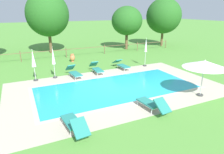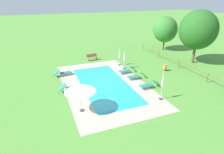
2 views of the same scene
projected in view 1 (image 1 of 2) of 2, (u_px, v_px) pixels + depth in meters
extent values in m
plane|color=#518E38|center=(117.00, 88.00, 13.03)|extent=(160.00, 160.00, 0.00)
cube|color=#B2A893|center=(117.00, 88.00, 13.03)|extent=(13.59, 8.01, 0.01)
cube|color=#23A8C1|center=(117.00, 88.00, 13.03)|extent=(10.12, 4.53, 0.01)
cube|color=#C0B59F|center=(103.00, 77.00, 15.07)|extent=(10.60, 0.24, 0.01)
cube|color=#C0B59F|center=(136.00, 102.00, 10.99)|extent=(10.60, 0.24, 0.01)
cube|color=#C0B59F|center=(178.00, 77.00, 15.13)|extent=(0.24, 4.53, 0.01)
cube|color=#C0B59F|center=(33.00, 102.00, 10.93)|extent=(0.24, 4.53, 0.01)
cube|color=#237A70|center=(75.00, 74.00, 14.82)|extent=(0.75, 1.36, 0.07)
cube|color=#237A70|center=(70.00, 67.00, 15.53)|extent=(0.68, 0.78, 0.57)
cube|color=silver|center=(75.00, 74.00, 14.84)|extent=(0.72, 1.33, 0.04)
cylinder|color=silver|center=(82.00, 77.00, 14.57)|extent=(0.04, 0.04, 0.28)
cylinder|color=silver|center=(75.00, 79.00, 14.31)|extent=(0.04, 0.04, 0.28)
cylinder|color=silver|center=(76.00, 74.00, 15.45)|extent=(0.04, 0.04, 0.28)
cylinder|color=silver|center=(70.00, 75.00, 15.19)|extent=(0.04, 0.04, 0.28)
cube|color=#237A70|center=(72.00, 121.00, 8.52)|extent=(0.72, 1.35, 0.07)
cube|color=#237A70|center=(80.00, 128.00, 7.63)|extent=(0.67, 0.79, 0.52)
cube|color=silver|center=(72.00, 122.00, 8.54)|extent=(0.69, 1.32, 0.04)
cylinder|color=silver|center=(62.00, 120.00, 8.90)|extent=(0.04, 0.04, 0.28)
cylinder|color=silver|center=(73.00, 117.00, 9.15)|extent=(0.04, 0.04, 0.28)
cylinder|color=silver|center=(71.00, 133.00, 8.00)|extent=(0.04, 0.04, 0.28)
cylinder|color=silver|center=(82.00, 129.00, 8.25)|extent=(0.04, 0.04, 0.28)
cube|color=#237A70|center=(123.00, 66.00, 16.87)|extent=(0.69, 1.34, 0.07)
cube|color=#237A70|center=(117.00, 61.00, 17.65)|extent=(0.65, 0.82, 0.45)
cube|color=silver|center=(123.00, 67.00, 16.88)|extent=(0.66, 1.31, 0.04)
cylinder|color=silver|center=(130.00, 69.00, 16.58)|extent=(0.04, 0.04, 0.28)
cylinder|color=silver|center=(124.00, 70.00, 16.35)|extent=(0.04, 0.04, 0.28)
cylinder|color=silver|center=(122.00, 66.00, 17.50)|extent=(0.04, 0.04, 0.28)
cylinder|color=silver|center=(117.00, 67.00, 17.26)|extent=(0.04, 0.04, 0.28)
cube|color=#237A70|center=(148.00, 102.00, 10.23)|extent=(0.72, 1.35, 0.07)
cube|color=#237A70|center=(162.00, 106.00, 9.35)|extent=(0.67, 0.77, 0.55)
cube|color=silver|center=(148.00, 103.00, 10.25)|extent=(0.69, 1.32, 0.04)
cylinder|color=silver|center=(138.00, 103.00, 10.62)|extent=(0.04, 0.04, 0.28)
cylinder|color=silver|center=(145.00, 100.00, 10.86)|extent=(0.04, 0.04, 0.28)
cylinder|color=silver|center=(151.00, 111.00, 9.72)|extent=(0.04, 0.04, 0.28)
cylinder|color=silver|center=(159.00, 109.00, 9.96)|extent=(0.04, 0.04, 0.28)
cube|color=#237A70|center=(98.00, 70.00, 15.78)|extent=(0.63, 1.31, 0.07)
cube|color=#237A70|center=(94.00, 64.00, 16.55)|extent=(0.62, 0.73, 0.56)
cube|color=silver|center=(98.00, 71.00, 15.80)|extent=(0.60, 1.29, 0.04)
cylinder|color=silver|center=(103.00, 74.00, 15.45)|extent=(0.04, 0.04, 0.28)
cylinder|color=silver|center=(97.00, 74.00, 15.26)|extent=(0.04, 0.04, 0.28)
cylinder|color=silver|center=(98.00, 70.00, 16.41)|extent=(0.04, 0.04, 0.28)
cylinder|color=silver|center=(93.00, 71.00, 16.21)|extent=(0.04, 0.04, 0.28)
cylinder|color=#383838|center=(200.00, 95.00, 11.82)|extent=(0.36, 0.36, 0.08)
cylinder|color=#B2B5B7|center=(202.00, 79.00, 11.50)|extent=(0.04, 0.04, 2.12)
cone|color=white|center=(205.00, 64.00, 11.22)|extent=(2.42, 2.42, 0.41)
sphere|color=white|center=(205.00, 60.00, 11.15)|extent=(0.06, 0.06, 0.06)
cylinder|color=#383838|center=(145.00, 66.00, 18.02)|extent=(0.32, 0.32, 0.08)
cylinder|color=#B2B5B7|center=(145.00, 59.00, 17.82)|extent=(0.04, 0.04, 1.31)
cone|color=white|center=(146.00, 45.00, 17.42)|extent=(0.24, 0.24, 1.18)
sphere|color=white|center=(146.00, 38.00, 17.23)|extent=(0.05, 0.05, 0.05)
cylinder|color=#383838|center=(36.00, 80.00, 14.31)|extent=(0.32, 0.32, 0.08)
cylinder|color=#B2B5B7|center=(35.00, 74.00, 14.15)|extent=(0.04, 0.04, 1.05)
cone|color=white|center=(33.00, 58.00, 13.80)|extent=(0.30, 0.30, 1.18)
sphere|color=white|center=(32.00, 50.00, 13.60)|extent=(0.05, 0.05, 0.05)
cylinder|color=#383838|center=(55.00, 77.00, 14.90)|extent=(0.32, 0.32, 0.08)
cylinder|color=#B2B5B7|center=(55.00, 71.00, 14.75)|extent=(0.04, 0.04, 1.07)
cone|color=white|center=(53.00, 56.00, 14.38)|extent=(0.25, 0.25, 1.23)
sphere|color=white|center=(52.00, 47.00, 14.17)|extent=(0.05, 0.05, 0.05)
cylinder|color=#C67547|center=(73.00, 61.00, 19.50)|extent=(0.26, 0.26, 0.08)
ellipsoid|color=#C67547|center=(72.00, 58.00, 19.38)|extent=(0.48, 0.48, 0.66)
cylinder|color=#C67547|center=(72.00, 54.00, 19.27)|extent=(0.36, 0.36, 0.06)
cylinder|color=brown|center=(21.00, 57.00, 19.33)|extent=(0.08, 0.08, 1.05)
cylinder|color=brown|center=(66.00, 53.00, 21.13)|extent=(0.08, 0.08, 1.05)
cylinder|color=brown|center=(105.00, 49.00, 22.93)|extent=(0.08, 0.08, 1.05)
cylinder|color=brown|center=(137.00, 46.00, 24.74)|extent=(0.08, 0.08, 1.05)
cylinder|color=brown|center=(166.00, 44.00, 26.54)|extent=(0.08, 0.08, 1.05)
cube|color=brown|center=(86.00, 48.00, 21.93)|extent=(22.22, 0.05, 0.05)
cylinder|color=brown|center=(126.00, 40.00, 25.46)|extent=(0.35, 0.35, 2.22)
ellipsoid|color=#235B1E|center=(127.00, 21.00, 24.68)|extent=(3.81, 3.81, 3.52)
cylinder|color=brown|center=(162.00, 38.00, 27.75)|extent=(0.32, 0.32, 2.31)
ellipsoid|color=#235B1E|center=(164.00, 16.00, 26.82)|extent=(4.66, 4.66, 4.65)
cylinder|color=brown|center=(50.00, 42.00, 23.19)|extent=(0.34, 0.34, 2.52)
ellipsoid|color=#235B1E|center=(48.00, 14.00, 22.19)|extent=(4.72, 4.72, 4.92)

